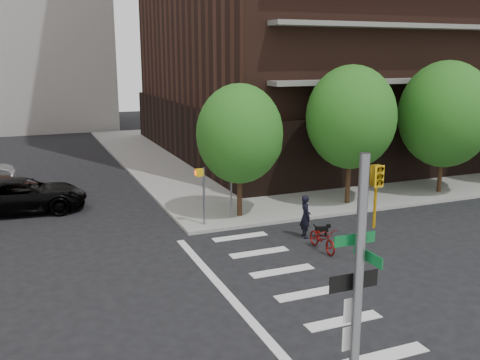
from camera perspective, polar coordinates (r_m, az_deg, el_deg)
ground at (r=16.76m, az=-1.79°, el=-13.66°), size 120.00×120.00×0.00m
sidewalk_ne at (r=46.09m, az=12.03°, el=3.54°), size 39.00×33.00×0.15m
crosswalk at (r=17.57m, az=5.13°, el=-12.37°), size 3.85×13.00×0.01m
tree_a at (r=24.58m, az=-0.04°, el=4.94°), size 4.00×4.00×5.90m
tree_b at (r=27.33m, az=11.76°, el=6.56°), size 4.50×4.50×6.65m
tree_c at (r=31.08m, az=21.05°, el=6.55°), size 5.00×5.00×6.80m
traffic_signal at (r=9.41m, az=12.20°, el=-18.29°), size 0.90×0.75×6.00m
pedestrian_signal at (r=23.89m, az=-3.26°, el=-0.68°), size 2.18×0.67×2.60m
parked_car_black at (r=28.33m, az=-22.22°, el=-1.54°), size 3.33×6.32×1.70m
parked_car_maroon at (r=29.83m, az=-23.70°, el=-1.09°), size 2.52×5.53×1.57m
scooter at (r=21.49m, az=8.79°, el=-6.21°), size 0.66×1.87×0.98m
dog_walker at (r=22.79m, az=7.00°, el=-3.87°), size 0.74×0.55×1.85m
dog at (r=23.12m, az=8.79°, el=-5.19°), size 0.66×0.33×0.55m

